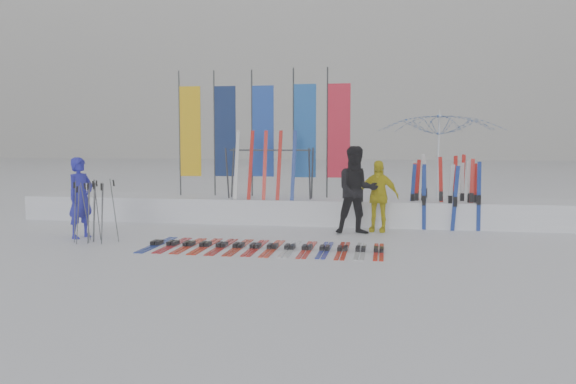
% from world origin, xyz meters
% --- Properties ---
extents(ground, '(120.00, 120.00, 0.00)m').
position_xyz_m(ground, '(0.00, 0.00, 0.00)').
color(ground, white).
rests_on(ground, ground).
extents(snow_bank, '(14.00, 1.60, 0.60)m').
position_xyz_m(snow_bank, '(0.00, 4.60, 0.30)').
color(snow_bank, white).
rests_on(snow_bank, ground).
extents(person_blue, '(0.56, 0.70, 1.66)m').
position_xyz_m(person_blue, '(-4.10, 1.47, 0.83)').
color(person_blue, '#1E1FAF').
rests_on(person_blue, ground).
extents(person_black, '(1.06, 0.91, 1.88)m').
position_xyz_m(person_black, '(1.46, 2.93, 0.94)').
color(person_black, black).
rests_on(person_black, ground).
extents(person_yellow, '(0.98, 0.55, 1.57)m').
position_xyz_m(person_yellow, '(1.90, 3.35, 0.79)').
color(person_yellow, yellow).
rests_on(person_yellow, ground).
extents(tent_canopy, '(3.71, 3.75, 2.80)m').
position_xyz_m(tent_canopy, '(3.40, 5.37, 1.40)').
color(tent_canopy, white).
rests_on(tent_canopy, ground).
extents(ski_row, '(4.37, 1.70, 0.07)m').
position_xyz_m(ski_row, '(-0.15, 0.94, 0.03)').
color(ski_row, navy).
rests_on(ski_row, ground).
extents(pole_cluster, '(0.86, 0.53, 1.25)m').
position_xyz_m(pole_cluster, '(-3.57, 0.99, 0.60)').
color(pole_cluster, '#595B60').
rests_on(pole_cluster, ground).
extents(feather_flags, '(4.41, 0.21, 3.20)m').
position_xyz_m(feather_flags, '(-1.01, 4.81, 2.24)').
color(feather_flags, '#383A3F').
rests_on(feather_flags, ground).
extents(ski_rack, '(2.04, 0.80, 1.23)m').
position_xyz_m(ski_rack, '(-0.69, 4.20, 1.38)').
color(ski_rack, '#383A3F').
rests_on(ski_rack, ground).
extents(upright_skis, '(1.50, 1.01, 1.69)m').
position_xyz_m(upright_skis, '(3.41, 4.21, 0.77)').
color(upright_skis, red).
rests_on(upright_skis, ground).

